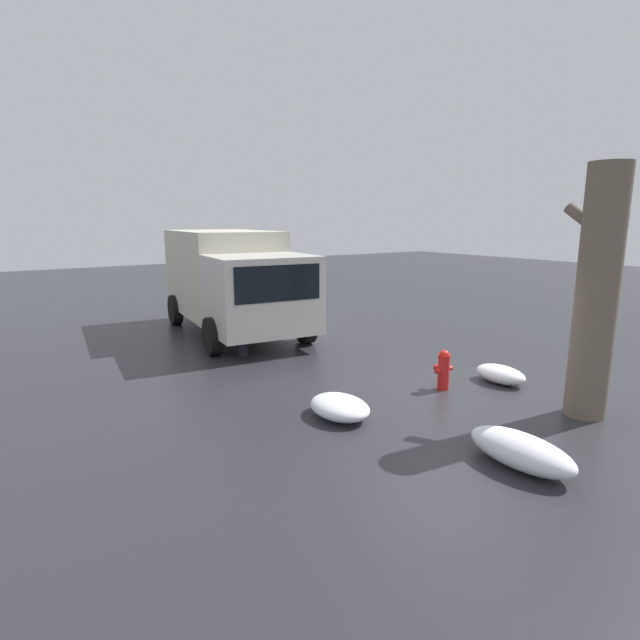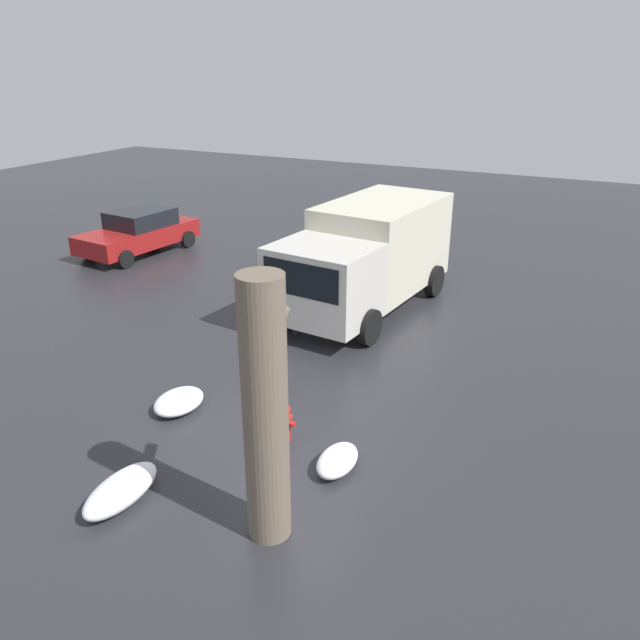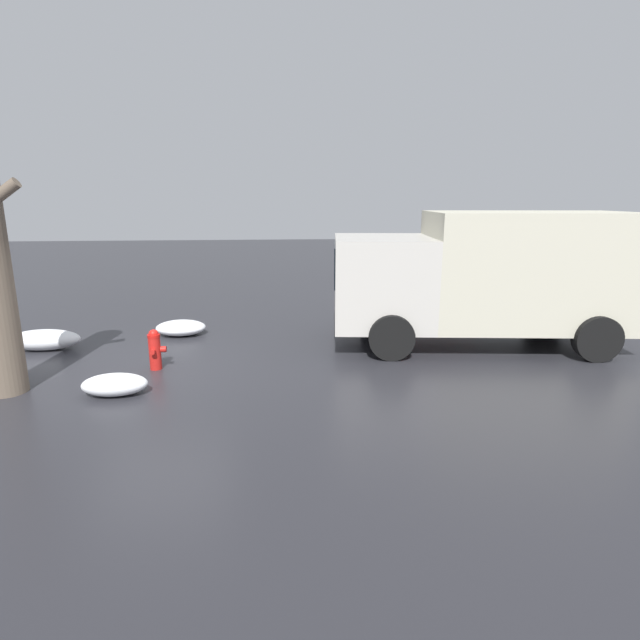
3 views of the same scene
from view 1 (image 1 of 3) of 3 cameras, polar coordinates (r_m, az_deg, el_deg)
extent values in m
plane|color=#28282D|center=(9.74, 13.85, -7.68)|extent=(60.00, 60.00, 0.00)
cylinder|color=red|center=(9.65, 13.94, -5.96)|extent=(0.22, 0.22, 0.61)
cylinder|color=red|center=(9.56, 14.04, -4.05)|extent=(0.23, 0.23, 0.05)
sphere|color=red|center=(9.55, 14.04, -3.89)|extent=(0.18, 0.18, 0.18)
cylinder|color=red|center=(9.73, 13.27, -5.33)|extent=(0.10, 0.11, 0.11)
cylinder|color=red|center=(9.51, 13.32, -5.71)|extent=(0.09, 0.10, 0.09)
cylinder|color=red|center=(9.74, 14.59, -5.37)|extent=(0.09, 0.10, 0.09)
cylinder|color=#6B5B4C|center=(8.89, 29.07, 2.60)|extent=(0.63, 0.63, 3.98)
cylinder|color=#6B5B4C|center=(8.95, 28.13, 9.92)|extent=(0.72, 0.18, 0.58)
cube|color=beige|center=(12.06, -6.66, 2.96)|extent=(2.26, 2.64, 1.85)
cube|color=black|center=(11.09, -4.78, 4.18)|extent=(0.26, 2.03, 0.81)
cube|color=beige|center=(14.89, -11.03, 5.43)|extent=(4.33, 2.87, 2.37)
cylinder|color=black|center=(12.80, -1.67, -0.68)|extent=(0.93, 0.38, 0.90)
cylinder|color=black|center=(11.95, -12.17, -1.82)|extent=(0.93, 0.38, 0.90)
cylinder|color=black|center=(16.39, -7.88, 1.89)|extent=(0.93, 0.38, 0.90)
cylinder|color=black|center=(15.73, -16.20, 1.14)|extent=(0.93, 0.38, 0.90)
cylinder|color=#23232D|center=(11.79, -8.86, -2.13)|extent=(0.25, 0.25, 0.80)
cylinder|color=#3F5947|center=(11.65, -8.97, 1.36)|extent=(0.36, 0.36, 0.66)
sphere|color=tan|center=(11.58, -9.04, 3.51)|extent=(0.22, 0.22, 0.22)
ellipsoid|color=white|center=(10.39, 19.92, -5.85)|extent=(1.04, 0.61, 0.34)
ellipsoid|color=white|center=(7.12, 21.95, -13.68)|extent=(1.47, 0.67, 0.43)
ellipsoid|color=white|center=(8.16, 2.25, -9.89)|extent=(1.14, 0.85, 0.34)
camera|label=2|loc=(12.42, 69.81, 19.68)|focal=35.00mm
camera|label=3|loc=(18.02, 28.46, 9.91)|focal=28.00mm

